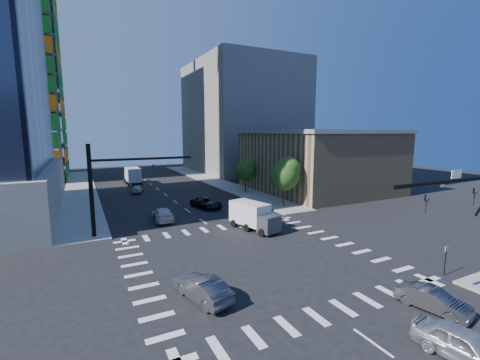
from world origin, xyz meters
TOP-DOWN VIEW (x-y plane):
  - ground at (0.00, 0.00)m, footprint 160.00×160.00m
  - road_markings at (0.00, 0.00)m, footprint 20.00×20.00m
  - sidewalk_ne at (12.50, 40.00)m, footprint 5.00×60.00m
  - sidewalk_nw at (-12.50, 40.00)m, footprint 5.00×60.00m
  - commercial_building at (25.00, 22.00)m, footprint 20.50×22.50m
  - bg_building_ne at (27.00, 55.00)m, footprint 24.00×30.00m
  - signal_mast_nw at (-10.00, 11.50)m, footprint 10.20×0.40m
  - tree_south at (12.63, 13.90)m, footprint 4.16×4.16m
  - tree_north at (12.93, 25.90)m, footprint 3.54×3.52m
  - no_parking_sign at (10.70, -9.00)m, footprint 0.30×0.06m
  - car_nb_near at (2.66, -14.73)m, footprint 2.37×4.59m
  - car_nb_right at (5.44, -11.49)m, footprint 2.21×4.12m
  - car_nb_far at (2.71, 18.22)m, footprint 3.57×5.54m
  - car_sb_near at (-4.05, 14.54)m, footprint 2.52×5.30m
  - car_sb_mid at (-3.82, 33.82)m, footprint 2.78×4.36m
  - car_sb_cross at (-6.05, -4.36)m, footprint 2.67×4.77m
  - box_truck_near at (3.81, 6.58)m, footprint 3.53×5.77m
  - box_truck_far at (-3.08, 44.47)m, footprint 2.69×6.20m

SIDE VIEW (x-z plane):
  - ground at x=0.00m, z-range 0.00..0.00m
  - road_markings at x=0.00m, z-range 0.00..0.01m
  - sidewalk_ne at x=12.50m, z-range 0.00..0.15m
  - sidewalk_nw at x=-12.50m, z-range 0.00..0.15m
  - car_nb_right at x=5.44m, z-range 0.00..1.29m
  - car_sb_mid at x=-3.82m, z-range 0.00..1.38m
  - car_nb_far at x=2.71m, z-range 0.00..1.42m
  - car_sb_cross at x=-6.05m, z-range 0.00..1.49m
  - car_sb_near at x=-4.05m, z-range 0.00..1.49m
  - car_nb_near at x=2.66m, z-range 0.00..1.49m
  - box_truck_near at x=3.81m, z-range -0.16..2.66m
  - no_parking_sign at x=10.70m, z-range 0.28..2.48m
  - box_truck_far at x=-3.08m, z-range -0.19..3.05m
  - tree_north at x=12.93m, z-range 1.10..6.88m
  - tree_south at x=12.63m, z-range 1.27..8.10m
  - commercial_building at x=25.00m, z-range 0.01..10.61m
  - signal_mast_nw at x=-10.00m, z-range 0.99..9.99m
  - bg_building_ne at x=27.00m, z-range 0.00..28.00m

